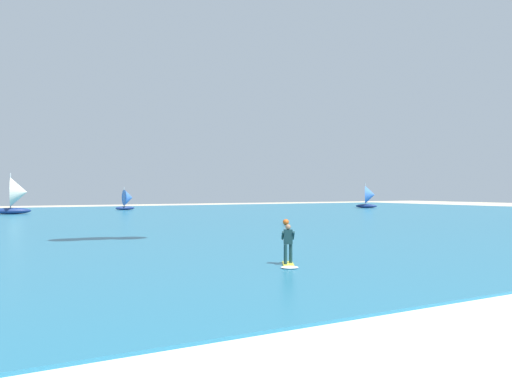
% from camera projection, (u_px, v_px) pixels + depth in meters
% --- Properties ---
extents(ocean, '(160.00, 90.00, 0.10)m').
position_uv_depth(ocean, '(92.00, 220.00, 52.62)').
color(ocean, '#236B89').
rests_on(ocean, ground).
extents(shoreline_foam, '(89.37, 1.81, 0.01)m').
position_uv_depth(shoreline_foam, '(420.00, 309.00, 13.28)').
color(shoreline_foam, white).
rests_on(shoreline_foam, ground).
extents(kitesurfer, '(1.45, 1.98, 1.67)m').
position_uv_depth(kitesurfer, '(288.00, 251.00, 20.33)').
color(kitesurfer, yellow).
rests_on(kitesurfer, ocean).
extents(sailboat_outermost, '(3.11, 2.62, 3.65)m').
position_uv_depth(sailboat_outermost, '(128.00, 199.00, 79.23)').
color(sailboat_outermost, navy).
rests_on(sailboat_outermost, ocean).
extents(sailboat_far_left, '(3.88, 3.87, 4.39)m').
position_uv_depth(sailboat_far_left, '(369.00, 197.00, 87.87)').
color(sailboat_far_left, navy).
rests_on(sailboat_far_left, ocean).
extents(sailboat_center_horizon, '(4.66, 3.99, 5.37)m').
position_uv_depth(sailboat_center_horizon, '(18.00, 195.00, 65.09)').
color(sailboat_center_horizon, navy).
rests_on(sailboat_center_horizon, ocean).
extents(marker_buoy, '(0.54, 0.54, 0.54)m').
position_uv_depth(marker_buoy, '(286.00, 222.00, 44.18)').
color(marker_buoy, '#E55919').
rests_on(marker_buoy, ocean).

